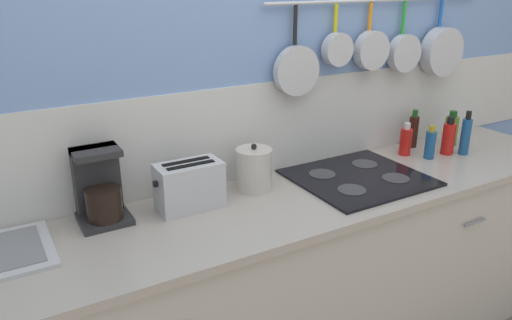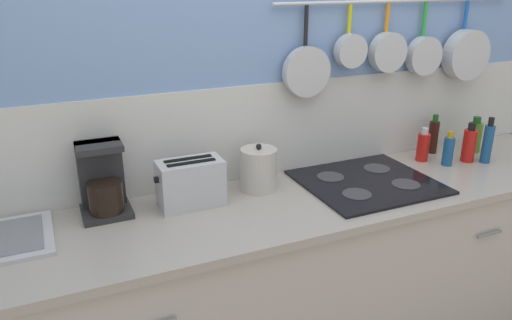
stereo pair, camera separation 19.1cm
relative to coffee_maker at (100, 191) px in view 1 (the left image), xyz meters
name	(u,v)px [view 1 (the left image)]	position (x,y,z in m)	size (l,w,h in m)	color
wall_back	(268,95)	(0.81, 0.13, 0.24)	(7.20, 0.16, 2.60)	#7293C6
cabinet_base	(304,290)	(0.80, -0.20, -0.59)	(2.95, 0.58, 0.88)	#B7B2A8
countertop	(307,198)	(0.80, -0.20, -0.13)	(2.99, 0.60, 0.03)	#A59E93
coffee_maker	(100,191)	(0.00, 0.00, 0.00)	(0.18, 0.17, 0.28)	#262628
toaster	(189,186)	(0.33, -0.07, -0.02)	(0.27, 0.13, 0.19)	#B7BABF
kettle	(254,169)	(0.64, -0.04, -0.03)	(0.16, 0.16, 0.21)	beige
cooktop	(359,177)	(1.10, -0.18, -0.11)	(0.57, 0.52, 0.01)	black
bottle_cooking_wine	(406,141)	(1.52, -0.05, -0.04)	(0.06, 0.06, 0.17)	red
bottle_olive_oil	(430,144)	(1.59, -0.15, -0.04)	(0.05, 0.05, 0.17)	navy
bottle_hot_sauce	(413,131)	(1.65, 0.03, -0.03)	(0.05, 0.05, 0.20)	#33140F
bottle_vinegar	(448,138)	(1.72, -0.15, -0.03)	(0.06, 0.06, 0.20)	red
bottle_dish_soap	(466,136)	(1.79, -0.19, -0.02)	(0.05, 0.05, 0.23)	navy
bottle_sesame_oil	(451,130)	(1.86, -0.05, -0.04)	(0.07, 0.07, 0.19)	#4C721E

